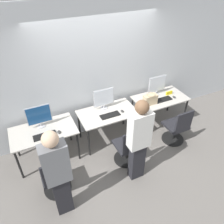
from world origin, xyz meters
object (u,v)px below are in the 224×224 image
object	(u,v)px
monitor_left	(39,116)
monitor_right	(157,85)
office_chair_center	(128,148)
handbag	(150,99)
mouse_center	(122,111)
keyboard_right	(163,100)
mouse_left	(59,132)
person_left	(58,173)
keyboard_left	(45,136)
keyboard_center	(110,115)
office_chair_left	(56,178)
office_chair_right	(177,129)
person_center	(139,139)
monitor_center	(104,98)
mouse_right	(174,97)

from	to	relation	value
monitor_left	monitor_right	size ratio (longest dim) A/B	1.00
office_chair_center	handbag	world-z (taller)	handbag
mouse_center	keyboard_right	distance (m)	1.03
keyboard_right	mouse_left	bearing A→B (deg)	-177.97
mouse_left	office_chair_center	bearing A→B (deg)	-27.33
person_left	monitor_right	distance (m)	2.97
keyboard_left	keyboard_center	distance (m)	1.31
handbag	keyboard_right	bearing A→B (deg)	0.59
office_chair_left	office_chair_right	distance (m)	2.62
mouse_left	mouse_center	xyz separation A→B (m)	(1.34, 0.08, 0.00)
person_center	keyboard_right	bearing A→B (deg)	39.21
keyboard_right	monitor_right	bearing A→B (deg)	90.00
person_left	monitor_center	distance (m)	1.92
office_chair_center	monitor_right	size ratio (longest dim) A/B	1.93
monitor_center	monitor_right	bearing A→B (deg)	0.05
mouse_left	person_left	xyz separation A→B (m)	(-0.26, -1.04, 0.17)
monitor_center	handbag	bearing A→B (deg)	-16.62
mouse_right	office_chair_center	bearing A→B (deg)	-157.33
monitor_center	mouse_left	bearing A→B (deg)	-160.94
mouse_right	office_chair_left	bearing A→B (deg)	-166.09
person_left	office_chair_right	size ratio (longest dim) A/B	1.89
person_left	keyboard_right	bearing A→B (deg)	23.12
keyboard_center	office_chair_center	world-z (taller)	office_chair_center
person_center	office_chair_right	world-z (taller)	person_center
mouse_left	office_chair_left	bearing A→B (deg)	-112.67
keyboard_center	handbag	xyz separation A→B (m)	(0.95, 0.01, 0.11)
mouse_left	person_center	distance (m)	1.46
person_center	mouse_right	xyz separation A→B (m)	(1.55, 1.00, -0.18)
monitor_center	office_chair_center	xyz separation A→B (m)	(0.07, -0.95, -0.61)
keyboard_left	keyboard_right	world-z (taller)	same
monitor_left	keyboard_center	xyz separation A→B (m)	(1.31, -0.26, -0.23)
keyboard_left	office_chair_right	distance (m)	2.68
person_left	monitor_right	world-z (taller)	person_left
monitor_right	keyboard_right	xyz separation A→B (m)	(0.00, -0.28, -0.23)
monitor_center	keyboard_center	size ratio (longest dim) A/B	1.12
office_chair_center	office_chair_right	size ratio (longest dim) A/B	1.00
person_left	monitor_right	xyz separation A→B (m)	(2.62, 1.40, 0.06)
keyboard_left	monitor_right	bearing A→B (deg)	7.58
mouse_center	mouse_right	size ratio (longest dim) A/B	1.00
person_left	office_chair_right	bearing A→B (deg)	11.24
office_chair_left	mouse_center	xyz separation A→B (m)	(1.62, 0.75, 0.38)
keyboard_right	mouse_right	size ratio (longest dim) A/B	4.48
keyboard_left	keyboard_center	xyz separation A→B (m)	(1.31, 0.05, 0.00)
person_center	handbag	size ratio (longest dim) A/B	5.53
office_chair_left	person_left	world-z (taller)	person_left
monitor_left	handbag	size ratio (longest dim) A/B	1.50
monitor_left	keyboard_left	bearing A→B (deg)	-90.00
monitor_left	mouse_center	size ratio (longest dim) A/B	5.00
keyboard_center	monitor_right	distance (m)	1.36
keyboard_left	office_chair_right	xyz separation A→B (m)	(2.59, -0.54, -0.37)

